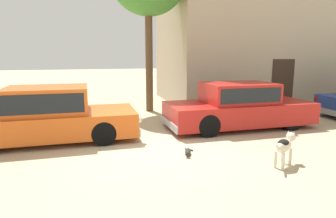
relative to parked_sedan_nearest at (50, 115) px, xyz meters
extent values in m
plane|color=tan|center=(2.47, -1.20, -0.72)|extent=(80.00, 80.00, 0.00)
cube|color=#D15619|center=(0.01, 0.00, -0.25)|extent=(4.50, 1.84, 0.63)
cube|color=#D15619|center=(-0.03, 0.00, 0.40)|extent=(2.07, 1.58, 0.68)
cube|color=black|center=(-0.03, 0.00, 0.41)|extent=(1.91, 1.60, 0.48)
cube|color=#999BA0|center=(2.24, -0.01, -0.46)|extent=(0.12, 1.79, 0.20)
sphere|color=silver|center=(2.27, 0.73, -0.11)|extent=(0.20, 0.20, 0.20)
sphere|color=silver|center=(2.27, -0.74, -0.11)|extent=(0.20, 0.20, 0.20)
cylinder|color=black|center=(1.36, 0.81, -0.41)|extent=(0.63, 0.20, 0.63)
cylinder|color=black|center=(1.36, -0.82, -0.41)|extent=(0.63, 0.20, 0.63)
cylinder|color=black|center=(-1.33, 0.82, -0.41)|extent=(0.63, 0.20, 0.63)
cube|color=#AD1E19|center=(5.63, -0.01, -0.24)|extent=(4.63, 1.83, 0.66)
cube|color=#AD1E19|center=(5.59, -0.01, 0.40)|extent=(2.13, 1.56, 0.62)
cube|color=black|center=(5.59, -0.01, 0.41)|extent=(1.96, 1.58, 0.43)
cube|color=#999BA0|center=(7.92, 0.00, -0.46)|extent=(0.13, 1.77, 0.20)
cube|color=#999BA0|center=(3.34, -0.03, -0.46)|extent=(0.13, 1.77, 0.20)
sphere|color=silver|center=(7.95, 0.72, -0.09)|extent=(0.20, 0.20, 0.20)
sphere|color=silver|center=(7.96, -0.72, -0.09)|extent=(0.20, 0.20, 0.20)
cube|color=red|center=(3.34, 0.76, -0.08)|extent=(0.04, 0.18, 0.18)
cube|color=red|center=(3.35, -0.81, -0.08)|extent=(0.04, 0.18, 0.18)
cylinder|color=black|center=(7.01, 0.79, -0.39)|extent=(0.65, 0.20, 0.65)
cylinder|color=black|center=(7.02, -0.81, -0.39)|extent=(0.65, 0.20, 0.65)
cylinder|color=black|center=(4.24, 0.78, -0.39)|extent=(0.65, 0.20, 0.65)
cylinder|color=black|center=(4.25, -0.82, -0.39)|extent=(0.65, 0.20, 0.65)
cube|color=#999BA0|center=(9.38, 0.07, -0.46)|extent=(0.16, 1.77, 0.20)
cube|color=red|center=(9.40, 0.85, -0.07)|extent=(0.04, 0.18, 0.18)
cylinder|color=black|center=(10.28, 0.85, -0.38)|extent=(0.68, 0.22, 0.68)
cube|color=tan|center=(11.10, 5.33, 3.33)|extent=(12.59, 5.27, 8.10)
cube|color=#38281E|center=(9.21, 2.68, 0.33)|extent=(1.10, 0.02, 2.10)
cylinder|color=beige|center=(4.99, -3.10, -0.54)|extent=(0.06, 0.06, 0.36)
cylinder|color=beige|center=(5.07, -3.24, -0.54)|extent=(0.06, 0.06, 0.36)
cylinder|color=beige|center=(4.67, -3.30, -0.54)|extent=(0.06, 0.06, 0.36)
cylinder|color=beige|center=(4.75, -3.43, -0.54)|extent=(0.06, 0.06, 0.36)
ellipsoid|color=beige|center=(4.87, -3.27, -0.27)|extent=(0.60, 0.48, 0.26)
ellipsoid|color=black|center=(4.84, -3.29, -0.20)|extent=(0.37, 0.34, 0.14)
sphere|color=beige|center=(5.18, -3.08, -0.16)|extent=(0.20, 0.20, 0.20)
cone|color=beige|center=(5.27, -3.03, -0.17)|extent=(0.15, 0.15, 0.11)
cone|color=beige|center=(5.15, -3.03, -0.07)|extent=(0.10, 0.10, 0.09)
cone|color=beige|center=(5.21, -3.13, -0.07)|extent=(0.10, 0.10, 0.09)
cylinder|color=beige|center=(4.57, -3.45, -0.20)|extent=(0.17, 0.13, 0.18)
ellipsoid|color=#2D2B28|center=(3.21, -2.04, -0.65)|extent=(0.25, 0.39, 0.13)
sphere|color=#2D2B28|center=(3.13, -2.25, -0.63)|extent=(0.11, 0.11, 0.11)
cone|color=#2D2B28|center=(3.16, -2.26, -0.59)|extent=(0.05, 0.05, 0.04)
cone|color=#2D2B28|center=(3.10, -2.24, -0.59)|extent=(0.05, 0.05, 0.04)
cylinder|color=#2D2B28|center=(3.33, -1.79, -0.70)|extent=(0.17, 0.19, 0.04)
cylinder|color=brown|center=(3.44, 3.39, 1.31)|extent=(0.29, 0.29, 4.06)
camera|label=1|loc=(1.04, -8.15, 1.59)|focal=30.98mm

